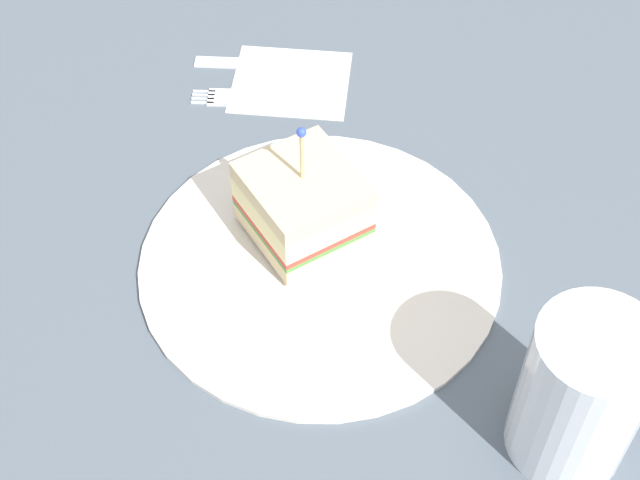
{
  "coord_description": "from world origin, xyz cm",
  "views": [
    {
      "loc": [
        43.45,
        -3.75,
        54.47
      ],
      "look_at": [
        0.0,
        0.0,
        2.8
      ],
      "focal_mm": 52.42,
      "sensor_mm": 36.0,
      "label": 1
    }
  ],
  "objects_px": {
    "drink_glass": "(579,399)",
    "fork": "(245,97)",
    "plate": "(320,261)",
    "napkin": "(291,82)",
    "knife": "(254,63)",
    "sandwich_half_center": "(303,204)"
  },
  "relations": [
    {
      "from": "napkin",
      "to": "drink_glass",
      "type": "bearing_deg",
      "value": 22.38
    },
    {
      "from": "plate",
      "to": "fork",
      "type": "bearing_deg",
      "value": -165.5
    },
    {
      "from": "sandwich_half_center",
      "to": "drink_glass",
      "type": "xyz_separation_m",
      "value": [
        0.19,
        0.15,
        0.02
      ]
    },
    {
      "from": "plate",
      "to": "sandwich_half_center",
      "type": "bearing_deg",
      "value": -160.43
    },
    {
      "from": "plate",
      "to": "sandwich_half_center",
      "type": "relative_size",
      "value": 2.53
    },
    {
      "from": "fork",
      "to": "knife",
      "type": "relative_size",
      "value": 0.99
    },
    {
      "from": "sandwich_half_center",
      "to": "knife",
      "type": "distance_m",
      "value": 0.21
    },
    {
      "from": "drink_glass",
      "to": "fork",
      "type": "relative_size",
      "value": 0.93
    },
    {
      "from": "sandwich_half_center",
      "to": "napkin",
      "type": "relative_size",
      "value": 1.04
    },
    {
      "from": "plate",
      "to": "knife",
      "type": "bearing_deg",
      "value": -170.56
    },
    {
      "from": "drink_glass",
      "to": "fork",
      "type": "xyz_separation_m",
      "value": [
        -0.35,
        -0.19,
        -0.05
      ]
    },
    {
      "from": "sandwich_half_center",
      "to": "napkin",
      "type": "bearing_deg",
      "value": 179.35
    },
    {
      "from": "napkin",
      "to": "plate",
      "type": "bearing_deg",
      "value": 2.23
    },
    {
      "from": "plate",
      "to": "knife",
      "type": "distance_m",
      "value": 0.24
    },
    {
      "from": "plate",
      "to": "napkin",
      "type": "relative_size",
      "value": 2.63
    },
    {
      "from": "plate",
      "to": "napkin",
      "type": "height_order",
      "value": "plate"
    },
    {
      "from": "drink_glass",
      "to": "fork",
      "type": "height_order",
      "value": "drink_glass"
    },
    {
      "from": "plate",
      "to": "drink_glass",
      "type": "bearing_deg",
      "value": 42.05
    },
    {
      "from": "napkin",
      "to": "fork",
      "type": "bearing_deg",
      "value": -65.96
    },
    {
      "from": "drink_glass",
      "to": "napkin",
      "type": "relative_size",
      "value": 1.12
    },
    {
      "from": "drink_glass",
      "to": "napkin",
      "type": "distance_m",
      "value": 0.4
    },
    {
      "from": "plate",
      "to": "sandwich_half_center",
      "type": "xyz_separation_m",
      "value": [
        -0.03,
        -0.01,
        0.03
      ]
    }
  ]
}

